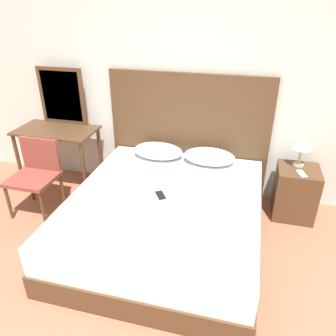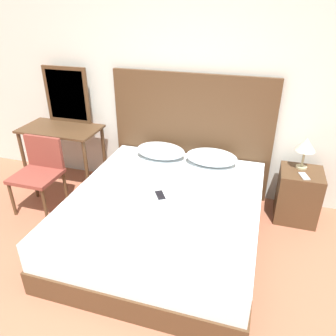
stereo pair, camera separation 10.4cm
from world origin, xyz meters
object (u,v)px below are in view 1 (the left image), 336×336
Objects in this scene: phone_on_bed at (160,195)px; bed at (165,218)px; vanity_desk at (57,140)px; nightstand at (295,192)px; table_lamp at (303,143)px; phone_on_nightstand at (301,174)px; chair at (36,171)px.

bed is at bearing 0.32° from phone_on_bed.
phone_on_bed is 1.66m from vanity_desk.
phone_on_bed is 1.53m from nightstand.
phone_on_bed is at bearing -146.44° from table_lamp.
phone_on_bed is at bearing -149.37° from nightstand.
nightstand is (1.30, 0.77, -0.23)m from phone_on_bed.
nightstand is at bearing 92.55° from phone_on_nightstand.
phone_on_nightstand reaches higher than phone_on_bed.
nightstand is (1.25, 0.77, 0.03)m from bed.
vanity_desk is 0.54m from chair.
phone_on_nightstand is at bearing 26.98° from phone_on_bed.
table_lamp reaches higher than phone_on_nightstand.
table_lamp is (1.29, 0.86, 0.31)m from phone_on_bed.
nightstand is 0.70× the size of chair.
phone_on_nightstand reaches higher than nightstand.
nightstand is 0.55m from table_lamp.
bed is 5.89× the size of table_lamp.
phone_on_bed is 1.49m from chair.
nightstand is 3.48× the size of phone_on_nightstand.
table_lamp is 0.36× the size of vanity_desk.
vanity_desk reaches higher than phone_on_bed.
chair is at bearing -166.41° from table_lamp.
nightstand reaches higher than phone_on_bed.
vanity_desk reaches higher than nightstand.
table_lamp is 2.87m from chair.
bed is 2.47× the size of chair.
table_lamp is (-0.01, 0.08, 0.54)m from nightstand.
phone_on_bed is at bearing -7.22° from chair.
bed is 1.47m from nightstand.
phone_on_bed is (-0.05, -0.00, 0.26)m from bed.
vanity_desk is at bearing -178.66° from nightstand.
vanity_desk is at bearing 92.84° from chair.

